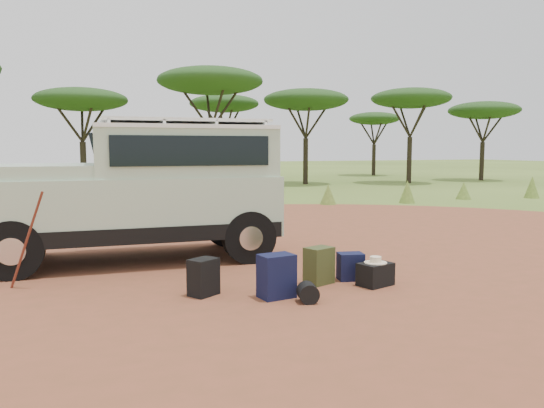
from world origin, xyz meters
name	(u,v)px	position (x,y,z in m)	size (l,w,h in m)	color
ground	(261,274)	(0.00, 0.00, 0.00)	(140.00, 140.00, 0.00)	#506B26
dirt_clearing	(261,274)	(0.00, 0.00, 0.00)	(23.00, 23.00, 0.01)	brown
grass_fringe	(168,201)	(0.12, 8.67, 0.40)	(36.60, 1.60, 0.90)	#506B26
acacia_treeline	(137,92)	(0.75, 19.81, 4.87)	(46.70, 13.20, 6.26)	black
safari_vehicle	(143,193)	(-1.59, 1.85, 1.23)	(5.37, 2.40, 2.54)	#ABC3A6
walking_staff	(27,240)	(-3.47, 0.37, 0.71)	(0.04, 0.04, 1.52)	maroon
backpack_black	(203,277)	(-1.20, -0.91, 0.26)	(0.38, 0.28, 0.52)	black
backpack_navy	(276,276)	(-0.30, -1.38, 0.30)	(0.46, 0.33, 0.60)	#111635
backpack_olive	(319,266)	(0.58, -0.93, 0.28)	(0.40, 0.29, 0.56)	#3E4922
duffel_navy	(350,267)	(1.13, -0.90, 0.21)	(0.38, 0.28, 0.43)	#111635
hard_case	(375,274)	(1.30, -1.34, 0.17)	(0.49, 0.35, 0.35)	black
stuff_sack	(308,293)	(0.00, -1.75, 0.13)	(0.27, 0.27, 0.27)	black
safari_hat	(376,261)	(1.30, -1.34, 0.38)	(0.34, 0.34, 0.10)	beige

